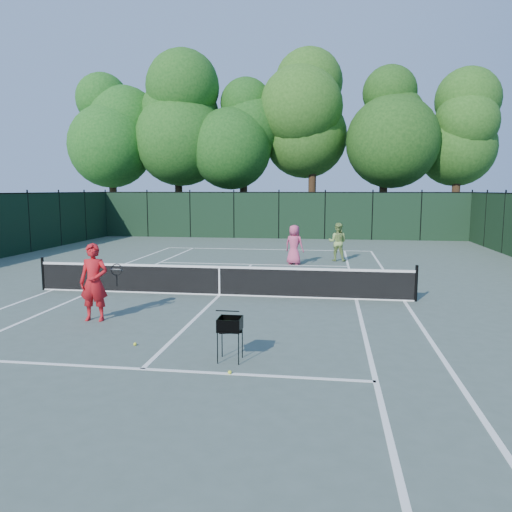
# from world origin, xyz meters

# --- Properties ---
(ground) EXTENTS (90.00, 90.00, 0.00)m
(ground) POSITION_xyz_m (0.00, 0.00, 0.00)
(ground) COLOR #48584E
(ground) RESTS_ON ground
(sideline_doubles_left) EXTENTS (0.10, 23.77, 0.01)m
(sideline_doubles_left) POSITION_xyz_m (-5.49, 0.00, 0.00)
(sideline_doubles_left) COLOR white
(sideline_doubles_left) RESTS_ON ground
(sideline_doubles_right) EXTENTS (0.10, 23.77, 0.01)m
(sideline_doubles_right) POSITION_xyz_m (5.49, 0.00, 0.00)
(sideline_doubles_right) COLOR white
(sideline_doubles_right) RESTS_ON ground
(sideline_singles_left) EXTENTS (0.10, 23.77, 0.01)m
(sideline_singles_left) POSITION_xyz_m (-4.12, 0.00, 0.00)
(sideline_singles_left) COLOR white
(sideline_singles_left) RESTS_ON ground
(sideline_singles_right) EXTENTS (0.10, 23.77, 0.01)m
(sideline_singles_right) POSITION_xyz_m (4.12, 0.00, 0.00)
(sideline_singles_right) COLOR white
(sideline_singles_right) RESTS_ON ground
(baseline_far) EXTENTS (10.97, 0.10, 0.01)m
(baseline_far) POSITION_xyz_m (0.00, 11.88, 0.00)
(baseline_far) COLOR white
(baseline_far) RESTS_ON ground
(service_line_near) EXTENTS (8.23, 0.10, 0.01)m
(service_line_near) POSITION_xyz_m (0.00, -6.40, 0.00)
(service_line_near) COLOR white
(service_line_near) RESTS_ON ground
(service_line_far) EXTENTS (8.23, 0.10, 0.01)m
(service_line_far) POSITION_xyz_m (0.00, 6.40, 0.00)
(service_line_far) COLOR white
(service_line_far) RESTS_ON ground
(center_service_line) EXTENTS (0.10, 12.80, 0.01)m
(center_service_line) POSITION_xyz_m (0.00, 0.00, 0.00)
(center_service_line) COLOR white
(center_service_line) RESTS_ON ground
(tennis_net) EXTENTS (11.69, 0.09, 1.06)m
(tennis_net) POSITION_xyz_m (0.00, 0.00, 0.48)
(tennis_net) COLOR black
(tennis_net) RESTS_ON ground
(fence_far) EXTENTS (24.00, 0.05, 3.00)m
(fence_far) POSITION_xyz_m (0.00, 18.00, 1.50)
(fence_far) COLOR black
(fence_far) RESTS_ON ground
(tree_0) EXTENTS (6.40, 6.40, 13.14)m
(tree_0) POSITION_xyz_m (-13.00, 21.50, 8.16)
(tree_0) COLOR black
(tree_0) RESTS_ON ground
(tree_1) EXTENTS (6.80, 6.80, 13.98)m
(tree_1) POSITION_xyz_m (-8.00, 22.00, 8.69)
(tree_1) COLOR black
(tree_1) RESTS_ON ground
(tree_2) EXTENTS (6.00, 6.00, 12.40)m
(tree_2) POSITION_xyz_m (-3.00, 21.80, 7.73)
(tree_2) COLOR black
(tree_2) RESTS_ON ground
(tree_3) EXTENTS (7.00, 7.00, 14.45)m
(tree_3) POSITION_xyz_m (2.00, 22.30, 9.01)
(tree_3) COLOR black
(tree_3) RESTS_ON ground
(tree_4) EXTENTS (6.20, 6.20, 12.97)m
(tree_4) POSITION_xyz_m (7.00, 21.60, 8.14)
(tree_4) COLOR black
(tree_4) RESTS_ON ground
(tree_5) EXTENTS (5.80, 5.80, 12.23)m
(tree_5) POSITION_xyz_m (12.00, 22.10, 7.71)
(tree_5) COLOR black
(tree_5) RESTS_ON ground
(coach) EXTENTS (0.94, 0.69, 1.91)m
(coach) POSITION_xyz_m (-2.40, -3.33, 0.96)
(coach) COLOR red
(coach) RESTS_ON ground
(player_pink) EXTENTS (0.98, 0.81, 1.71)m
(player_pink) POSITION_xyz_m (1.81, 6.67, 0.85)
(player_pink) COLOR #C94770
(player_pink) RESTS_ON ground
(player_green) EXTENTS (0.94, 0.79, 1.73)m
(player_green) POSITION_xyz_m (3.68, 8.03, 0.86)
(player_green) COLOR #89AA55
(player_green) RESTS_ON ground
(ball_hopper) EXTENTS (0.54, 0.54, 0.84)m
(ball_hopper) POSITION_xyz_m (1.48, -5.72, 0.70)
(ball_hopper) COLOR black
(ball_hopper) RESTS_ON ground
(loose_ball_near_cart) EXTENTS (0.07, 0.07, 0.07)m
(loose_ball_near_cart) POSITION_xyz_m (1.61, -6.41, 0.03)
(loose_ball_near_cart) COLOR #DDEF31
(loose_ball_near_cart) RESTS_ON ground
(loose_ball_midcourt) EXTENTS (0.07, 0.07, 0.07)m
(loose_ball_midcourt) POSITION_xyz_m (-0.65, -5.12, 0.03)
(loose_ball_midcourt) COLOR yellow
(loose_ball_midcourt) RESTS_ON ground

